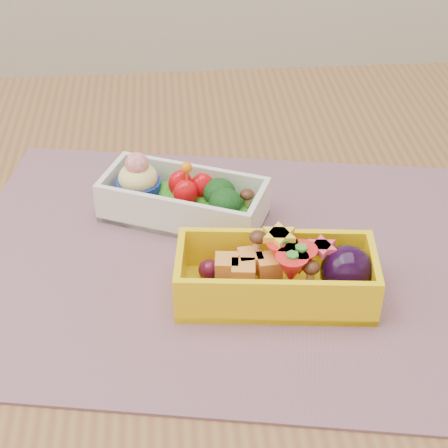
{
  "coord_description": "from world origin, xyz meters",
  "views": [
    {
      "loc": [
        -0.02,
        -0.57,
        1.19
      ],
      "look_at": [
        0.03,
        -0.03,
        0.79
      ],
      "focal_mm": 58.24,
      "sensor_mm": 36.0,
      "label": 1
    }
  ],
  "objects": [
    {
      "name": "bento_white",
      "position": [
        -0.01,
        0.04,
        0.78
      ],
      "size": [
        0.18,
        0.13,
        0.07
      ],
      "rotation": [
        0.0,
        0.0,
        -0.41
      ],
      "color": "silver",
      "rests_on": "placemat"
    },
    {
      "name": "placemat",
      "position": [
        0.02,
        -0.03,
        0.75
      ],
      "size": [
        0.55,
        0.46,
        0.0
      ],
      "primitive_type": "cube",
      "rotation": [
        0.0,
        0.0,
        -0.18
      ],
      "color": "#895E63",
      "rests_on": "table"
    },
    {
      "name": "table",
      "position": [
        0.0,
        0.0,
        0.65
      ],
      "size": [
        1.2,
        0.8,
        0.75
      ],
      "color": "brown",
      "rests_on": "ground"
    },
    {
      "name": "bento_yellow",
      "position": [
        0.07,
        -0.09,
        0.78
      ],
      "size": [
        0.18,
        0.1,
        0.06
      ],
      "rotation": [
        0.0,
        0.0,
        -0.11
      ],
      "color": "yellow",
      "rests_on": "placemat"
    }
  ]
}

